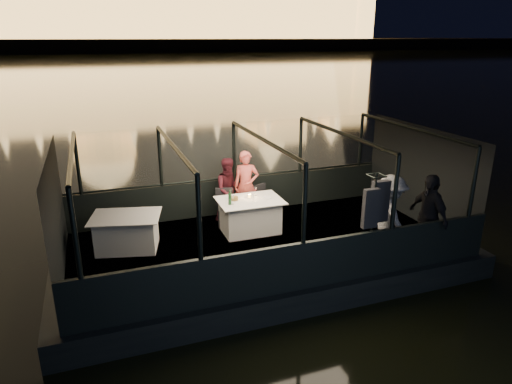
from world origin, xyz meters
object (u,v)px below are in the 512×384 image
object	(u,v)px
coat_stand	(372,225)
person_woman_coral	(246,189)
person_man_maroon	(229,190)
passenger_stripe	(389,217)
dining_table_central	(250,216)
dining_table_aft	(127,232)
chair_port_left	(226,207)
passenger_dark	(428,218)
chair_port_right	(261,201)
wine_bottle	(230,198)

from	to	relation	value
coat_stand	person_woman_coral	bearing A→B (deg)	112.93
person_man_maroon	passenger_stripe	world-z (taller)	passenger_stripe
dining_table_central	person_man_maroon	xyz separation A→B (m)	(-0.23, 0.84, 0.36)
person_man_maroon	person_woman_coral	bearing A→B (deg)	-3.64
dining_table_aft	chair_port_left	xyz separation A→B (m)	(2.32, 0.51, 0.06)
coat_stand	passenger_dark	size ratio (longest dim) A/B	1.10
chair_port_right	wine_bottle	distance (m)	1.41
wine_bottle	person_woman_coral	bearing A→B (deg)	53.84
dining_table_central	chair_port_left	size ratio (longest dim) A/B	1.67
chair_port_right	chair_port_left	bearing A→B (deg)	174.73
dining_table_central	chair_port_right	bearing A→B (deg)	52.33
dining_table_aft	chair_port_left	bearing A→B (deg)	12.39
dining_table_central	wine_bottle	world-z (taller)	wine_bottle
chair_port_right	passenger_stripe	xyz separation A→B (m)	(1.66, -2.82, 0.40)
chair_port_right	passenger_dark	bearing A→B (deg)	-67.91
chair_port_left	person_woman_coral	distance (m)	0.73
dining_table_central	person_woman_coral	world-z (taller)	person_woman_coral
dining_table_aft	passenger_dark	world-z (taller)	passenger_dark
chair_port_left	wine_bottle	world-z (taller)	wine_bottle
person_man_maroon	chair_port_right	bearing A→B (deg)	-13.03
coat_stand	wine_bottle	world-z (taller)	coat_stand
coat_stand	passenger_stripe	xyz separation A→B (m)	(0.62, 0.33, -0.05)
dining_table_aft	chair_port_left	world-z (taller)	chair_port_left
dining_table_central	passenger_dark	bearing A→B (deg)	-39.58
chair_port_left	coat_stand	world-z (taller)	coat_stand
chair_port_right	coat_stand	bearing A→B (deg)	-86.97
person_man_maroon	passenger_dark	world-z (taller)	passenger_dark
chair_port_left	coat_stand	size ratio (longest dim) A/B	0.45
dining_table_central	passenger_dark	size ratio (longest dim) A/B	0.83
passenger_dark	wine_bottle	world-z (taller)	passenger_dark
person_woman_coral	passenger_dark	bearing A→B (deg)	-32.87
chair_port_left	person_man_maroon	xyz separation A→B (m)	(0.18, 0.32, 0.30)
dining_table_central	passenger_stripe	size ratio (longest dim) A/B	0.84
person_woman_coral	wine_bottle	distance (m)	1.20
dining_table_aft	wine_bottle	bearing A→B (deg)	-3.68
chair_port_right	coat_stand	size ratio (longest dim) A/B	0.42
chair_port_left	chair_port_right	size ratio (longest dim) A/B	1.07
wine_bottle	person_man_maroon	bearing A→B (deg)	73.89
passenger_stripe	dining_table_aft	bearing A→B (deg)	68.19
dining_table_central	person_woman_coral	distance (m)	0.93
chair_port_right	coat_stand	xyz separation A→B (m)	(1.05, -3.15, 0.45)
dining_table_aft	person_woman_coral	xyz separation A→B (m)	(2.92, 0.81, 0.36)
dining_table_aft	coat_stand	distance (m)	4.99
wine_bottle	chair_port_right	bearing A→B (deg)	38.18
person_man_maroon	coat_stand	bearing A→B (deg)	-63.15
dining_table_central	passenger_stripe	distance (m)	3.10
person_woman_coral	dining_table_central	bearing A→B (deg)	-85.90
passenger_dark	person_man_maroon	bearing A→B (deg)	-136.86
coat_stand	dining_table_central	bearing A→B (deg)	122.79
chair_port_left	chair_port_right	world-z (taller)	chair_port_left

